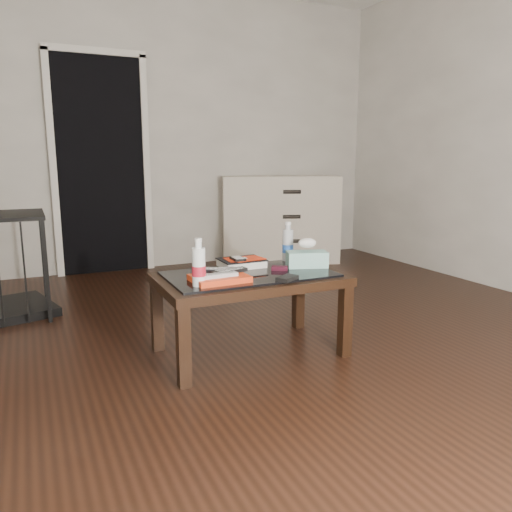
{
  "coord_description": "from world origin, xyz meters",
  "views": [
    {
      "loc": [
        -1.07,
        -2.43,
        1.08
      ],
      "look_at": [
        0.07,
        0.03,
        0.55
      ],
      "focal_mm": 35.0,
      "sensor_mm": 36.0,
      "label": 1
    }
  ],
  "objects": [
    {
      "name": "ground",
      "position": [
        0.0,
        0.0,
        0.0
      ],
      "size": [
        5.0,
        5.0,
        0.0
      ],
      "primitive_type": "plane",
      "color": "black",
      "rests_on": "ground"
    },
    {
      "name": "room_shell",
      "position": [
        0.0,
        0.0,
        1.62
      ],
      "size": [
        5.0,
        5.0,
        5.0
      ],
      "color": "silver",
      "rests_on": "ground"
    },
    {
      "name": "doorway",
      "position": [
        -0.4,
        2.47,
        1.02
      ],
      "size": [
        0.9,
        0.08,
        2.07
      ],
      "color": "black",
      "rests_on": "ground"
    },
    {
      "name": "coffee_table",
      "position": [
        0.02,
        0.0,
        0.4
      ],
      "size": [
        1.0,
        0.6,
        0.46
      ],
      "color": "black",
      "rests_on": "ground"
    },
    {
      "name": "dresser",
      "position": [
        1.36,
        2.23,
        0.45
      ],
      "size": [
        1.3,
        0.86,
        0.9
      ],
      "rotation": [
        0.0,
        0.0,
        -0.33
      ],
      "color": "beige",
      "rests_on": "ground"
    },
    {
      "name": "magazines",
      "position": [
        -0.19,
        -0.1,
        0.48
      ],
      "size": [
        0.29,
        0.22,
        0.03
      ],
      "primitive_type": "cube",
      "rotation": [
        0.0,
        0.0,
        0.04
      ],
      "color": "red",
      "rests_on": "coffee_table"
    },
    {
      "name": "remote_silver",
      "position": [
        -0.21,
        -0.13,
        0.5
      ],
      "size": [
        0.2,
        0.06,
        0.02
      ],
      "primitive_type": "cube",
      "rotation": [
        0.0,
        0.0,
        0.07
      ],
      "color": "#B7B7BC",
      "rests_on": "magazines"
    },
    {
      "name": "remote_black_front",
      "position": [
        -0.13,
        -0.06,
        0.5
      ],
      "size": [
        0.21,
        0.09,
        0.02
      ],
      "primitive_type": "cube",
      "rotation": [
        0.0,
        0.0,
        0.21
      ],
      "color": "black",
      "rests_on": "magazines"
    },
    {
      "name": "remote_black_back",
      "position": [
        -0.17,
        -0.02,
        0.5
      ],
      "size": [
        0.21,
        0.11,
        0.02
      ],
      "primitive_type": "cube",
      "rotation": [
        0.0,
        0.0,
        -0.3
      ],
      "color": "black",
      "rests_on": "magazines"
    },
    {
      "name": "textbook",
      "position": [
        0.04,
        0.17,
        0.48
      ],
      "size": [
        0.25,
        0.2,
        0.05
      ],
      "primitive_type": "cube",
      "rotation": [
        0.0,
        0.0,
        0.0
      ],
      "color": "black",
      "rests_on": "coffee_table"
    },
    {
      "name": "dvd_mailers",
      "position": [
        0.05,
        0.17,
        0.51
      ],
      "size": [
        0.2,
        0.14,
        0.01
      ],
      "primitive_type": "cube",
      "rotation": [
        0.0,
        0.0,
        -0.04
      ],
      "color": "red",
      "rests_on": "textbook"
    },
    {
      "name": "ipod",
      "position": [
        0.0,
        0.13,
        0.52
      ],
      "size": [
        0.07,
        0.11,
        0.02
      ],
      "primitive_type": "cube",
      "rotation": [
        0.0,
        0.0,
        -0.03
      ],
      "color": "black",
      "rests_on": "dvd_mailers"
    },
    {
      "name": "flip_phone",
      "position": [
        0.2,
        0.0,
        0.47
      ],
      "size": [
        0.1,
        0.09,
        0.02
      ],
      "primitive_type": "cube",
      "rotation": [
        0.0,
        0.0,
        -0.56
      ],
      "color": "#330B17",
      "rests_on": "coffee_table"
    },
    {
      "name": "wallet",
      "position": [
        0.13,
        -0.22,
        0.47
      ],
      "size": [
        0.14,
        0.12,
        0.02
      ],
      "primitive_type": "cube",
      "rotation": [
        0.0,
        0.0,
        0.53
      ],
      "color": "black",
      "rests_on": "coffee_table"
    },
    {
      "name": "water_bottle_left",
      "position": [
        -0.32,
        -0.14,
        0.58
      ],
      "size": [
        0.08,
        0.08,
        0.24
      ],
      "primitive_type": "cylinder",
      "rotation": [
        0.0,
        0.0,
        0.28
      ],
      "color": "white",
      "rests_on": "coffee_table"
    },
    {
      "name": "water_bottle_right",
      "position": [
        0.37,
        0.22,
        0.58
      ],
      "size": [
        0.08,
        0.08,
        0.24
      ],
      "primitive_type": "cylinder",
      "rotation": [
        0.0,
        0.0,
        -0.21
      ],
      "color": "#B5BBC1",
      "rests_on": "coffee_table"
    },
    {
      "name": "tissue_box",
      "position": [
        0.39,
        0.01,
        0.51
      ],
      "size": [
        0.26,
        0.19,
        0.09
      ],
      "primitive_type": "cube",
      "rotation": [
        0.0,
        0.0,
        -0.32
      ],
      "color": "teal",
      "rests_on": "coffee_table"
    }
  ]
}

